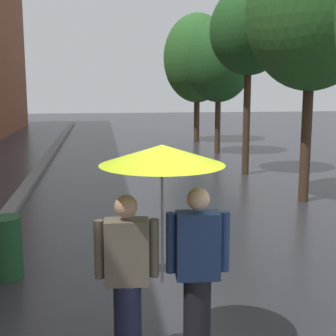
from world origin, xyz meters
TOP-DOWN VIEW (x-y plane):
  - kerb_strip at (-3.20, 10.00)m, footprint 0.30×36.00m
  - street_tree_1 at (3.18, 5.90)m, footprint 2.83×2.83m
  - street_tree_2 at (2.85, 9.30)m, footprint 2.21×2.21m
  - street_tree_3 at (3.04, 13.55)m, footprint 2.49×2.49m
  - street_tree_4 at (3.01, 17.47)m, footprint 3.02×3.02m
  - couple_under_umbrella at (-0.77, -0.01)m, footprint 1.24×1.13m
  - litter_bin at (-2.63, 2.30)m, footprint 0.44×0.44m

SIDE VIEW (x-z plane):
  - kerb_strip at x=-3.20m, z-range 0.00..0.12m
  - litter_bin at x=-2.63m, z-range 0.00..0.85m
  - couple_under_umbrella at x=-0.77m, z-range 0.35..2.44m
  - street_tree_3 at x=3.04m, z-range 0.96..5.86m
  - street_tree_4 at x=3.01m, z-range 0.88..6.59m
  - street_tree_2 at x=2.85m, z-range 1.40..6.73m
  - street_tree_1 at x=3.18m, z-range 1.21..7.08m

